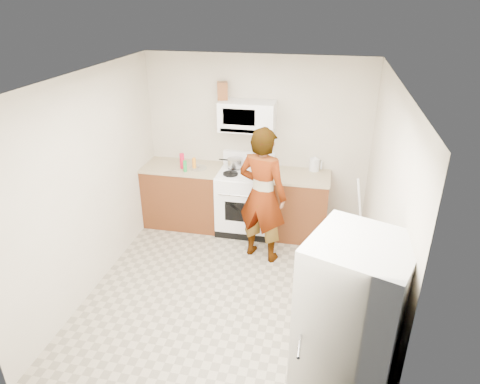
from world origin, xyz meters
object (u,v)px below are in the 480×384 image
(gas_range, at_px, (245,200))
(fridge, at_px, (351,337))
(person, at_px, (262,195))
(saucepan, at_px, (235,163))
(microwave, at_px, (247,116))
(kettle, at_px, (314,165))

(gas_range, bearing_deg, fridge, -64.35)
(person, bearing_deg, gas_range, -43.90)
(person, relative_size, saucepan, 8.40)
(microwave, xyz_separation_m, saucepan, (-0.17, -0.04, -0.69))
(microwave, distance_m, kettle, 1.17)
(saucepan, bearing_deg, person, -55.35)
(fridge, bearing_deg, saucepan, 138.06)
(person, xyz_separation_m, saucepan, (-0.52, 0.75, 0.11))
(gas_range, distance_m, fridge, 3.24)
(fridge, bearing_deg, gas_range, 136.15)
(microwave, bearing_deg, kettle, 6.42)
(microwave, relative_size, fridge, 0.45)
(person, height_order, fridge, person)
(gas_range, distance_m, person, 0.85)
(gas_range, xyz_separation_m, saucepan, (-0.17, 0.09, 0.53))
(fridge, height_order, kettle, fridge)
(saucepan, bearing_deg, fridge, -62.45)
(person, distance_m, saucepan, 0.92)
(person, xyz_separation_m, kettle, (0.60, 0.90, 0.12))
(kettle, bearing_deg, microwave, 168.47)
(gas_range, height_order, saucepan, gas_range)
(kettle, bearing_deg, person, -141.83)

